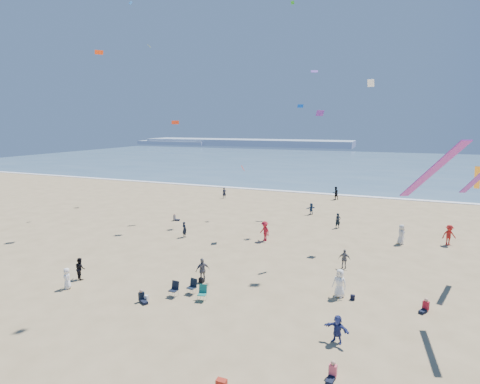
% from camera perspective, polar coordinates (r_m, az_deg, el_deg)
% --- Properties ---
extents(ground, '(220.00, 220.00, 0.00)m').
position_cam_1_polar(ground, '(21.96, -13.61, -20.46)').
color(ground, tan).
rests_on(ground, ground).
extents(ocean, '(220.00, 100.00, 0.06)m').
position_cam_1_polar(ocean, '(111.31, 16.00, 4.19)').
color(ocean, '#476B84').
rests_on(ocean, ground).
extents(surf_line, '(220.00, 1.20, 0.08)m').
position_cam_1_polar(surf_line, '(62.23, 11.07, -0.15)').
color(surf_line, white).
rests_on(surf_line, ground).
extents(headland_far, '(110.00, 20.00, 3.20)m').
position_cam_1_polar(headland_far, '(198.66, 0.85, 7.56)').
color(headland_far, '#7A8EA8').
rests_on(headland_far, ground).
extents(headland_near, '(40.00, 14.00, 2.00)m').
position_cam_1_polar(headland_near, '(212.03, -9.87, 7.42)').
color(headland_near, '#7A8EA8').
rests_on(headland_near, ground).
extents(standing_flyers, '(29.72, 47.69, 1.95)m').
position_cam_1_polar(standing_flyers, '(34.93, 9.78, -6.92)').
color(standing_flyers, black).
rests_on(standing_flyers, ground).
extents(seated_group, '(26.48, 29.03, 0.84)m').
position_cam_1_polar(seated_group, '(24.93, -2.77, -15.15)').
color(seated_group, white).
rests_on(seated_group, ground).
extents(chair_cluster, '(2.67, 1.46, 1.00)m').
position_cam_1_polar(chair_cluster, '(25.39, -7.79, -14.55)').
color(chair_cluster, black).
rests_on(chair_cluster, ground).
extents(white_tote, '(0.35, 0.20, 0.40)m').
position_cam_1_polar(white_tote, '(25.51, -14.18, -15.40)').
color(white_tote, silver).
rests_on(white_tote, ground).
extents(black_backpack, '(0.30, 0.22, 0.38)m').
position_cam_1_polar(black_backpack, '(27.42, -5.96, -13.27)').
color(black_backpack, black).
rests_on(black_backpack, ground).
extents(cooler, '(0.45, 0.30, 0.30)m').
position_cam_1_polar(cooler, '(18.11, -2.85, -27.05)').
color(cooler, '#AC2918').
rests_on(cooler, ground).
extents(navy_bag, '(0.28, 0.18, 0.34)m').
position_cam_1_polar(navy_bag, '(25.98, 16.78, -15.12)').
color(navy_bag, black).
rests_on(navy_bag, ground).
extents(kites_aloft, '(43.88, 37.48, 27.46)m').
position_cam_1_polar(kites_aloft, '(29.81, 15.46, 16.61)').
color(kites_aloft, red).
rests_on(kites_aloft, ground).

